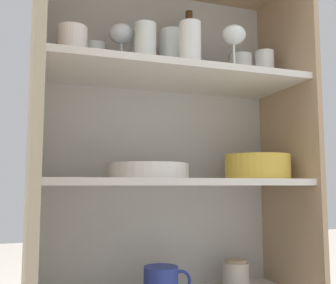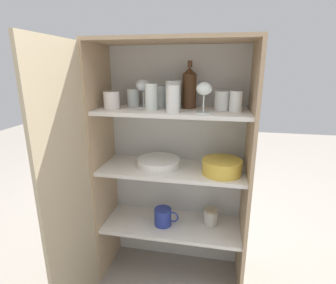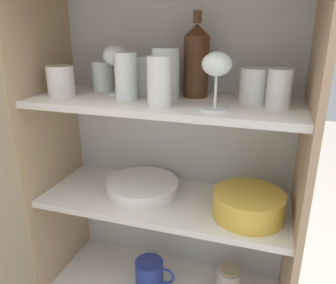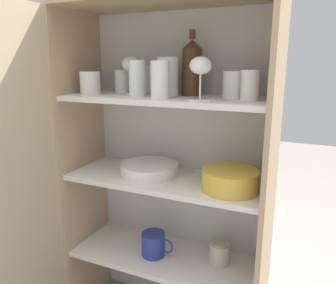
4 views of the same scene
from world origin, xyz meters
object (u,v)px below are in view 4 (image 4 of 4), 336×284
object	(u,v)px
storage_jar	(220,252)
plate_stack_white	(149,169)
mixing_bowl_large	(230,179)
coffee_mug_primary	(154,244)
wine_bottle	(192,67)

from	to	relation	value
storage_jar	plate_stack_white	bearing A→B (deg)	-174.12
mixing_bowl_large	coffee_mug_primary	distance (m)	0.47
plate_stack_white	storage_jar	size ratio (longest dim) A/B	2.52
wine_bottle	coffee_mug_primary	size ratio (longest dim) A/B	1.72
coffee_mug_primary	mixing_bowl_large	bearing A→B (deg)	-1.57
storage_jar	wine_bottle	bearing A→B (deg)	168.13
wine_bottle	storage_jar	xyz separation A→B (m)	(0.14, -0.03, -0.74)
wine_bottle	mixing_bowl_large	bearing A→B (deg)	-27.76
coffee_mug_primary	storage_jar	world-z (taller)	coffee_mug_primary
wine_bottle	mixing_bowl_large	distance (m)	0.45
coffee_mug_primary	plate_stack_white	bearing A→B (deg)	136.14
mixing_bowl_large	storage_jar	bearing A→B (deg)	123.03
plate_stack_white	storage_jar	bearing A→B (deg)	5.88
plate_stack_white	coffee_mug_primary	size ratio (longest dim) A/B	1.68
wine_bottle	plate_stack_white	distance (m)	0.44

